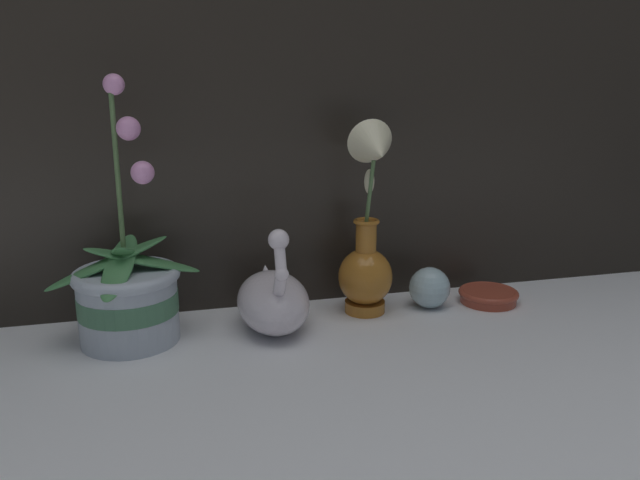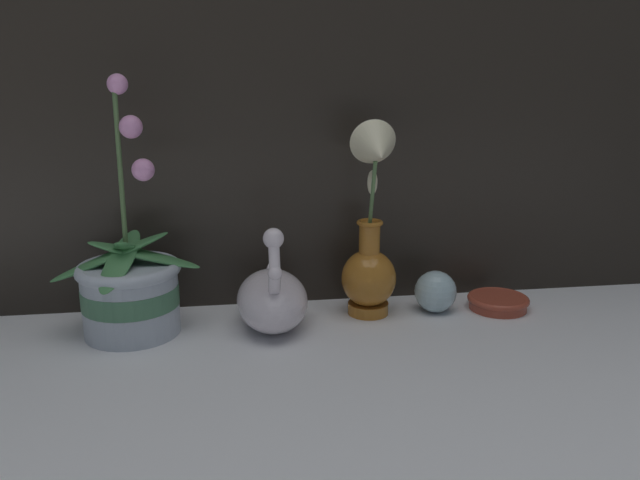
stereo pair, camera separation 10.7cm
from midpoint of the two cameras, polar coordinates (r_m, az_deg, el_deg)
The scene contains 6 objects.
ground_plane at distance 1.02m, azimuth 4.64°, elevation -10.16°, with size 2.80×2.80×0.00m, color white.
orchid_potted_plant at distance 1.09m, azimuth -14.30°, elevation -4.25°, with size 0.25×0.21×0.43m.
swan_figurine at distance 1.09m, azimuth -1.60°, elevation -5.28°, with size 0.12×0.21×0.20m.
blue_vase at distance 1.12m, azimuth 7.40°, elevation -0.54°, with size 0.10×0.14×0.36m.
glass_sphere at distance 1.19m, azimuth 13.07°, elevation -4.65°, with size 0.08×0.08×0.08m.
amber_dish at distance 1.24m, azimuth 18.38°, elevation -5.39°, with size 0.11×0.11×0.03m.
Camera 2 is at (-0.16, -0.91, 0.43)m, focal length 35.00 mm.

